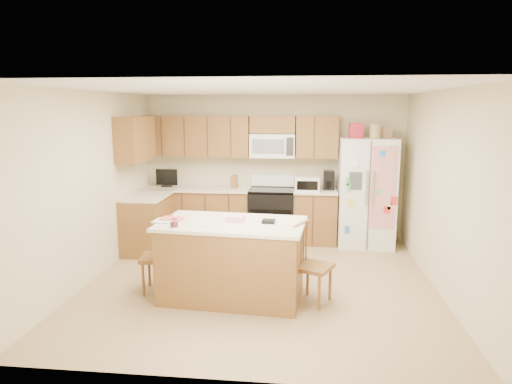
# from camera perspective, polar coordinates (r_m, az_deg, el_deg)

# --- Properties ---
(ground) EXTENTS (4.50, 4.50, 0.00)m
(ground) POSITION_cam_1_polar(r_m,az_deg,el_deg) (6.17, 0.58, -11.18)
(ground) COLOR #937E5E
(ground) RESTS_ON ground
(room_shell) EXTENTS (4.60, 4.60, 2.52)m
(room_shell) POSITION_cam_1_polar(r_m,az_deg,el_deg) (5.80, 0.61, 2.19)
(room_shell) COLOR beige
(room_shell) RESTS_ON ground
(cabinetry) EXTENTS (3.36, 1.56, 2.15)m
(cabinetry) POSITION_cam_1_polar(r_m,az_deg,el_deg) (7.78, -5.32, 0.30)
(cabinetry) COLOR brown
(cabinetry) RESTS_ON ground
(stove) EXTENTS (0.76, 0.65, 1.13)m
(stove) POSITION_cam_1_polar(r_m,az_deg,el_deg) (7.88, 1.97, -2.81)
(stove) COLOR black
(stove) RESTS_ON ground
(refrigerator) EXTENTS (0.90, 0.79, 2.04)m
(refrigerator) POSITION_cam_1_polar(r_m,az_deg,el_deg) (7.77, 13.59, 0.09)
(refrigerator) COLOR white
(refrigerator) RESTS_ON ground
(island) EXTENTS (1.83, 1.14, 1.03)m
(island) POSITION_cam_1_polar(r_m,az_deg,el_deg) (5.56, -3.01, -8.44)
(island) COLOR brown
(island) RESTS_ON ground
(windsor_chair_left) EXTENTS (0.43, 0.45, 0.95)m
(windsor_chair_left) POSITION_cam_1_polar(r_m,az_deg,el_deg) (5.86, -12.00, -7.93)
(windsor_chair_left) COLOR brown
(windsor_chair_left) RESTS_ON ground
(windsor_chair_back) EXTENTS (0.48, 0.46, 0.92)m
(windsor_chair_back) POSITION_cam_1_polar(r_m,az_deg,el_deg) (6.20, -1.67, -6.83)
(windsor_chair_back) COLOR brown
(windsor_chair_back) RESTS_ON ground
(windsor_chair_right) EXTENTS (0.53, 0.54, 0.95)m
(windsor_chair_right) POSITION_cam_1_polar(r_m,az_deg,el_deg) (5.46, 6.98, -9.14)
(windsor_chair_right) COLOR brown
(windsor_chair_right) RESTS_ON ground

